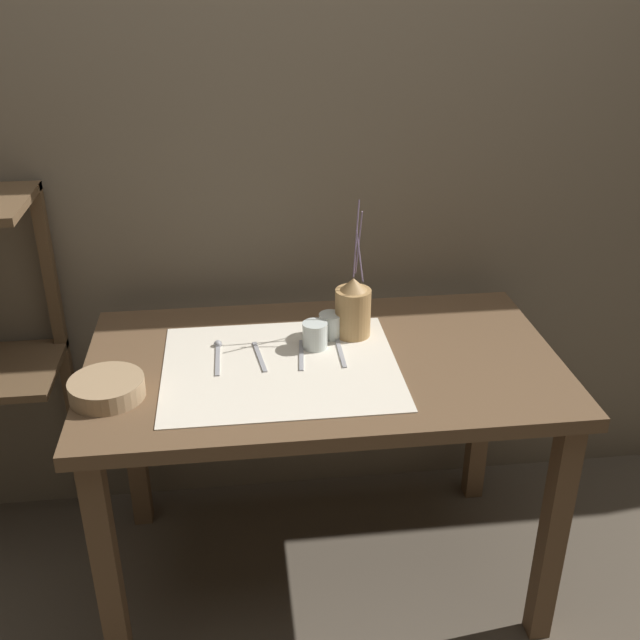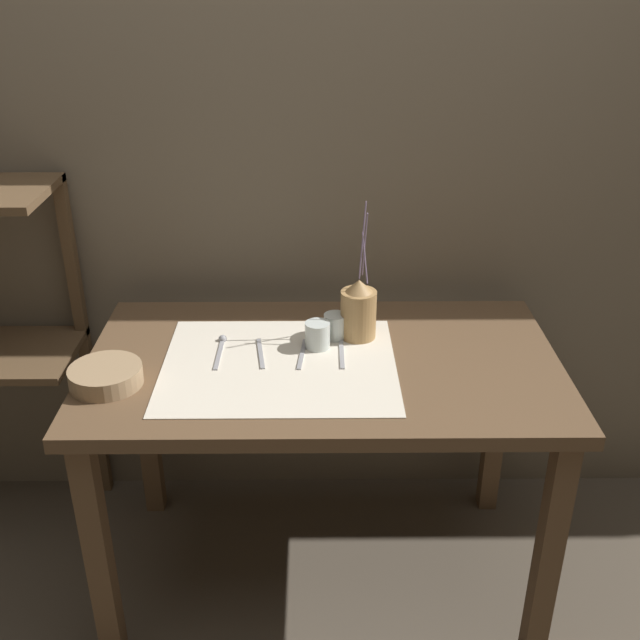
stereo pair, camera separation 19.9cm
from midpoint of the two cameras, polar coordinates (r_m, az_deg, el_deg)
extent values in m
plane|color=brown|center=(2.52, 2.58, -18.55)|extent=(12.00, 12.00, 0.00)
cube|color=#6B5E4C|center=(2.34, 2.60, 11.99)|extent=(7.00, 0.06, 2.40)
cube|color=brown|center=(2.06, 3.00, -3.56)|extent=(1.30, 0.74, 0.04)
cube|color=brown|center=(2.09, -13.82, -17.11)|extent=(0.06, 0.06, 0.73)
cube|color=brown|center=(2.16, 19.69, -16.44)|extent=(0.06, 0.06, 0.73)
cube|color=brown|center=(2.57, -10.92, -7.54)|extent=(0.06, 0.06, 0.73)
cube|color=brown|center=(2.63, 15.43, -7.28)|extent=(0.06, 0.06, 0.73)
cube|color=brown|center=(2.59, -15.39, -2.06)|extent=(0.04, 0.04, 1.18)
cube|color=beige|center=(2.02, -0.31, -3.50)|extent=(0.63, 0.52, 0.00)
cylinder|color=#A87F4C|center=(2.14, 5.61, 0.34)|extent=(0.10, 0.10, 0.14)
cone|color=#A87F4C|center=(2.10, 5.71, 2.54)|extent=(0.08, 0.08, 0.04)
cylinder|color=slate|center=(2.05, 6.23, 4.67)|extent=(0.02, 0.04, 0.14)
cylinder|color=slate|center=(2.07, 6.04, 5.97)|extent=(0.02, 0.02, 0.22)
cylinder|color=slate|center=(2.06, 6.21, 5.65)|extent=(0.01, 0.05, 0.20)
cylinder|color=#9E7F5B|center=(1.97, -13.26, -4.25)|extent=(0.19, 0.19, 0.05)
cylinder|color=silver|center=(2.09, 2.54, -1.22)|extent=(0.07, 0.07, 0.08)
cylinder|color=silver|center=(2.14, 3.84, -0.53)|extent=(0.07, 0.07, 0.07)
cube|color=#939399|center=(2.07, -4.98, -2.70)|extent=(0.01, 0.17, 0.00)
sphere|color=#939399|center=(2.14, -4.80, -1.53)|extent=(0.02, 0.02, 0.02)
cube|color=#939399|center=(2.07, -1.80, -2.64)|extent=(0.03, 0.17, 0.00)
cube|color=#939399|center=(2.06, 1.39, -2.68)|extent=(0.03, 0.17, 0.00)
cube|color=#939399|center=(2.07, 4.43, -2.62)|extent=(0.01, 0.17, 0.00)
sphere|color=#939399|center=(2.15, 4.27, -1.46)|extent=(0.02, 0.02, 0.02)
camera|label=1|loc=(0.10, -87.14, 1.42)|focal=42.00mm
camera|label=2|loc=(0.10, 92.86, -1.42)|focal=42.00mm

